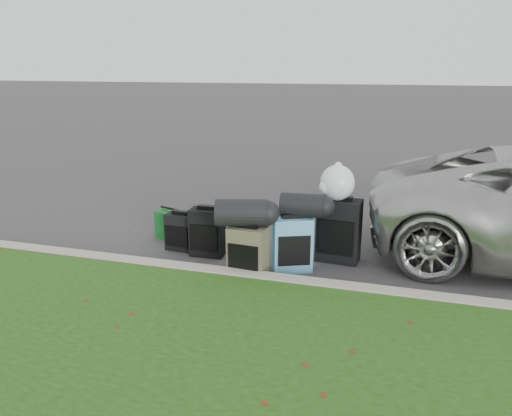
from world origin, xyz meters
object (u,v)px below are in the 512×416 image
(tote_green, at_px, (170,224))
(suitcase_teal, at_px, (292,244))
(suitcase_large_black_left, at_px, (207,232))
(suitcase_small_black, at_px, (181,232))
(suitcase_olive, at_px, (248,252))
(suitcase_large_black_right, at_px, (339,230))
(tote_navy, at_px, (245,235))

(tote_green, bearing_deg, suitcase_teal, 0.10)
(suitcase_large_black_left, bearing_deg, suitcase_teal, -11.31)
(suitcase_small_black, relative_size, suitcase_olive, 0.82)
(suitcase_teal, xyz_separation_m, suitcase_large_black_right, (0.49, 0.46, 0.07))
(suitcase_small_black, distance_m, tote_navy, 0.86)
(tote_green, height_order, tote_navy, tote_green)
(suitcase_olive, relative_size, suitcase_large_black_right, 0.76)
(suitcase_large_black_right, bearing_deg, suitcase_small_black, -169.56)
(suitcase_olive, height_order, tote_navy, suitcase_olive)
(suitcase_large_black_left, distance_m, tote_green, 0.93)
(suitcase_large_black_left, height_order, suitcase_olive, suitcase_large_black_left)
(suitcase_large_black_left, bearing_deg, tote_navy, 50.06)
(suitcase_large_black_right, bearing_deg, suitcase_large_black_left, -165.25)
(suitcase_large_black_left, distance_m, suitcase_teal, 1.17)
(suitcase_small_black, bearing_deg, suitcase_large_black_right, 10.44)
(suitcase_olive, distance_m, suitcase_teal, 0.56)
(suitcase_small_black, distance_m, suitcase_large_black_left, 0.42)
(tote_green, relative_size, tote_navy, 1.34)
(suitcase_small_black, bearing_deg, suitcase_teal, -4.53)
(suitcase_large_black_right, bearing_deg, suitcase_olive, -135.13)
(suitcase_large_black_right, distance_m, tote_navy, 1.33)
(tote_green, bearing_deg, suitcase_olive, -14.96)
(suitcase_olive, relative_size, suitcase_teal, 0.92)
(suitcase_small_black, height_order, suitcase_large_black_right, suitcase_large_black_right)
(suitcase_large_black_right, bearing_deg, suitcase_teal, -132.34)
(suitcase_teal, distance_m, suitcase_large_black_right, 0.68)
(suitcase_teal, bearing_deg, suitcase_large_black_left, 148.51)
(suitcase_small_black, relative_size, tote_green, 1.26)
(suitcase_olive, xyz_separation_m, suitcase_large_black_right, (0.94, 0.80, 0.09))
(suitcase_small_black, distance_m, suitcase_olive, 1.26)
(suitcase_small_black, relative_size, tote_navy, 1.68)
(suitcase_large_black_left, xyz_separation_m, suitcase_large_black_right, (1.65, 0.30, 0.09))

